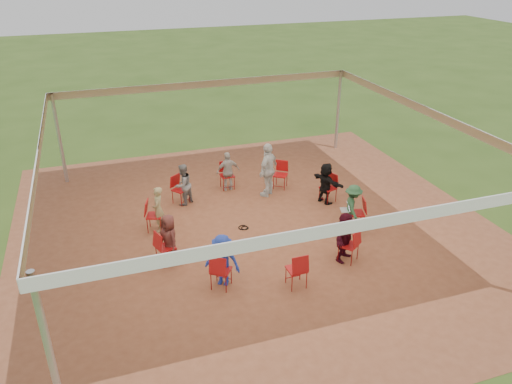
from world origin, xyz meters
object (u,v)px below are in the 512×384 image
object	(u,v)px
chair_2	(280,175)
person_seated_0	(353,207)
chair_9	(349,245)
person_seated_4	(158,209)
chair_1	(328,188)
person_seated_3	(183,185)
chair_3	(227,176)
laptop	(347,208)
person_seated_2	(228,171)
standing_person	(268,170)
person_seated_6	(223,260)
chair_0	(356,213)
chair_7	(221,271)
chair_8	(296,269)
chair_5	(154,216)
chair_6	(166,248)
cable_coil	(244,228)
chair_4	(180,190)
person_seated_1	(326,183)
person_seated_5	(169,239)
person_seated_7	(345,237)

from	to	relation	value
chair_2	person_seated_0	distance (m)	3.21
chair_9	person_seated_4	distance (m)	5.19
chair_1	person_seated_3	xyz separation A→B (m)	(-4.23, 1.24, 0.20)
chair_3	laptop	xyz separation A→B (m)	(2.42, -3.53, 0.16)
chair_9	person_seated_2	world-z (taller)	person_seated_2
standing_person	person_seated_3	bearing A→B (deg)	-47.63
person_seated_3	person_seated_6	world-z (taller)	same
person_seated_4	standing_person	size ratio (longest dim) A/B	0.75
person_seated_2	chair_3	bearing A→B (deg)	-90.00
person_seated_2	person_seated_0	bearing A→B (deg)	126.00
chair_0	chair_7	distance (m)	4.51
person_seated_4	laptop	bearing A→B (deg)	90.00
chair_1	chair_3	xyz separation A→B (m)	(-2.67, 1.89, 0.00)
chair_7	chair_9	size ratio (longest dim) A/B	1.00
chair_0	chair_7	world-z (taller)	same
chair_1	person_seated_2	xyz separation A→B (m)	(-2.67, 1.77, 0.20)
chair_2	chair_7	world-z (taller)	same
chair_8	chair_9	xyz separation A→B (m)	(1.63, 0.55, 0.00)
chair_5	chair_7	bearing A→B (deg)	36.00
person_seated_2	person_seated_6	distance (m)	5.07
chair_2	chair_6	bearing A→B (deg)	72.00
chair_6	cable_coil	size ratio (longest dim) A/B	2.91
chair_2	chair_9	size ratio (longest dim) A/B	1.00
chair_0	chair_2	xyz separation A→B (m)	(-1.05, 3.10, 0.00)
chair_4	chair_9	distance (m)	5.57
chair_8	person_seated_2	distance (m)	5.45
person_seated_1	chair_6	bearing A→B (deg)	90.00
person_seated_0	person_seated_4	bearing A→B (deg)	90.00
chair_8	person_seated_5	bearing A→B (deg)	142.26
chair_0	person_seated_0	xyz separation A→B (m)	(-0.11, 0.04, 0.20)
person_seated_2	chair_0	bearing A→B (deg)	126.92
person_seated_0	person_seated_3	xyz separation A→B (m)	(-4.14, 2.93, 0.00)
chair_7	person_seated_7	world-z (taller)	person_seated_7
person_seated_1	person_seated_2	distance (m)	3.13
person_seated_5	person_seated_7	world-z (taller)	same
chair_5	person_seated_4	world-z (taller)	person_seated_4
person_seated_4	person_seated_6	bearing A→B (deg)	36.00
chair_9	person_seated_7	bearing A→B (deg)	90.00
chair_2	person_seated_7	size ratio (longest dim) A/B	0.70
chair_4	person_seated_5	size ratio (longest dim) A/B	0.70
person_seated_7	chair_2	bearing A→B (deg)	53.08
chair_2	chair_4	xyz separation A→B (m)	(-3.27, -0.04, 0.00)
standing_person	person_seated_2	bearing A→B (deg)	-77.78
chair_6	person_seated_4	distance (m)	1.70
chair_6	laptop	distance (m)	5.03
chair_9	person_seated_6	size ratio (longest dim) A/B	0.70
person_seated_5	chair_2	bearing A→B (deg)	108.41
chair_9	cable_coil	size ratio (longest dim) A/B	2.91
person_seated_0	chair_4	bearing A→B (deg)	71.59
chair_2	person_seated_0	size ratio (longest dim) A/B	0.70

